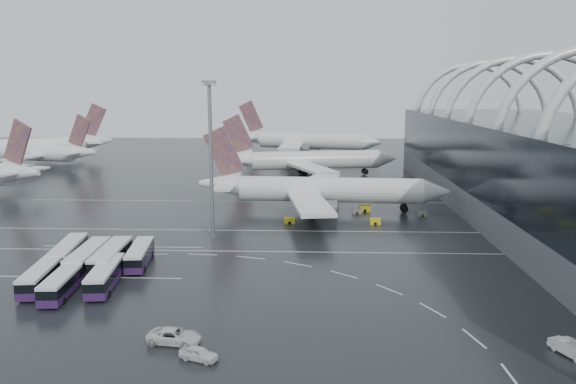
{
  "coord_description": "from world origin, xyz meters",
  "views": [
    {
      "loc": [
        8.39,
        -93.09,
        27.42
      ],
      "look_at": [
        4.3,
        15.45,
        7.0
      ],
      "focal_mm": 35.0,
      "sensor_mm": 36.0,
      "label": 1
    }
  ],
  "objects_px": {
    "airliner_gate_c": "(304,141)",
    "gse_cart_belly_d": "(422,214)",
    "van_curve_c": "(571,349)",
    "bus_row_far_c": "(105,276)",
    "bus_row_far_a": "(42,276)",
    "gse_cart_belly_a": "(375,221)",
    "jet_remote_mid": "(44,153)",
    "bus_row_near_c": "(111,257)",
    "airliner_gate_b": "(306,161)",
    "bus_row_near_d": "(140,254)",
    "bus_row_near_b": "(88,257)",
    "gse_cart_belly_e": "(365,208)",
    "gse_cart_belly_c": "(290,221)",
    "van_curve_b": "(199,354)",
    "bus_row_far_b": "(64,282)",
    "jet_remote_far": "(48,146)",
    "floodlight_mast": "(211,141)",
    "airliner_main": "(318,190)",
    "bus_row_near_a": "(68,252)",
    "van_curve_a": "(174,336)"
  },
  "relations": [
    {
      "from": "bus_row_near_b",
      "to": "floodlight_mast",
      "type": "distance_m",
      "value": 29.08
    },
    {
      "from": "van_curve_b",
      "to": "floodlight_mast",
      "type": "xyz_separation_m",
      "value": [
        -6.43,
        46.39,
        17.23
      ]
    },
    {
      "from": "bus_row_near_d",
      "to": "bus_row_far_b",
      "type": "bearing_deg",
      "value": 146.47
    },
    {
      "from": "airliner_gate_c",
      "to": "gse_cart_belly_e",
      "type": "bearing_deg",
      "value": -67.63
    },
    {
      "from": "van_curve_c",
      "to": "bus_row_far_c",
      "type": "bearing_deg",
      "value": 137.79
    },
    {
      "from": "bus_row_far_b",
      "to": "van_curve_c",
      "type": "distance_m",
      "value": 62.05
    },
    {
      "from": "airliner_gate_b",
      "to": "jet_remote_far",
      "type": "height_order",
      "value": "jet_remote_far"
    },
    {
      "from": "airliner_gate_b",
      "to": "van_curve_b",
      "type": "distance_m",
      "value": 120.49
    },
    {
      "from": "jet_remote_mid",
      "to": "bus_row_near_c",
      "type": "height_order",
      "value": "jet_remote_mid"
    },
    {
      "from": "bus_row_far_b",
      "to": "gse_cart_belly_d",
      "type": "relative_size",
      "value": 6.36
    },
    {
      "from": "airliner_main",
      "to": "jet_remote_mid",
      "type": "bearing_deg",
      "value": 148.18
    },
    {
      "from": "bus_row_near_a",
      "to": "gse_cart_belly_d",
      "type": "distance_m",
      "value": 71.45
    },
    {
      "from": "bus_row_far_b",
      "to": "airliner_gate_b",
      "type": "bearing_deg",
      "value": -21.6
    },
    {
      "from": "gse_cart_belly_c",
      "to": "bus_row_near_b",
      "type": "bearing_deg",
      "value": -134.52
    },
    {
      "from": "airliner_main",
      "to": "bus_row_far_a",
      "type": "relative_size",
      "value": 4.48
    },
    {
      "from": "gse_cart_belly_c",
      "to": "van_curve_c",
      "type": "bearing_deg",
      "value": -60.99
    },
    {
      "from": "bus_row_far_a",
      "to": "gse_cart_belly_a",
      "type": "xyz_separation_m",
      "value": [
        50.35,
        38.42,
        -1.07
      ]
    },
    {
      "from": "bus_row_near_c",
      "to": "gse_cart_belly_c",
      "type": "relative_size",
      "value": 6.3
    },
    {
      "from": "airliner_gate_c",
      "to": "bus_row_near_b",
      "type": "height_order",
      "value": "airliner_gate_c"
    },
    {
      "from": "bus_row_far_a",
      "to": "bus_row_near_c",
      "type": "bearing_deg",
      "value": -45.17
    },
    {
      "from": "jet_remote_far",
      "to": "gse_cart_belly_c",
      "type": "relative_size",
      "value": 20.73
    },
    {
      "from": "bus_row_far_b",
      "to": "bus_row_near_b",
      "type": "bearing_deg",
      "value": -0.24
    },
    {
      "from": "jet_remote_mid",
      "to": "gse_cart_belly_d",
      "type": "relative_size",
      "value": 21.9
    },
    {
      "from": "jet_remote_mid",
      "to": "bus_row_near_b",
      "type": "xyz_separation_m",
      "value": [
        57.96,
        -108.54,
        -2.95
      ]
    },
    {
      "from": "bus_row_near_d",
      "to": "bus_row_far_b",
      "type": "height_order",
      "value": "bus_row_far_b"
    },
    {
      "from": "bus_row_near_b",
      "to": "van_curve_c",
      "type": "xyz_separation_m",
      "value": [
        60.79,
        -25.86,
        -1.04
      ]
    },
    {
      "from": "van_curve_c",
      "to": "gse_cart_belly_a",
      "type": "bearing_deg",
      "value": 79.73
    },
    {
      "from": "bus_row_near_b",
      "to": "airliner_gate_c",
      "type": "bearing_deg",
      "value": -14.65
    },
    {
      "from": "gse_cart_belly_a",
      "to": "jet_remote_far",
      "type": "bearing_deg",
      "value": 139.28
    },
    {
      "from": "van_curve_b",
      "to": "floodlight_mast",
      "type": "relative_size",
      "value": 0.14
    },
    {
      "from": "airliner_gate_c",
      "to": "gse_cart_belly_d",
      "type": "bearing_deg",
      "value": -61.99
    },
    {
      "from": "gse_cart_belly_a",
      "to": "van_curve_c",
      "type": "bearing_deg",
      "value": -76.25
    },
    {
      "from": "bus_row_near_b",
      "to": "bus_row_near_d",
      "type": "distance_m",
      "value": 7.62
    },
    {
      "from": "jet_remote_far",
      "to": "bus_row_far_a",
      "type": "xyz_separation_m",
      "value": [
        61.5,
        -134.69,
        -3.83
      ]
    },
    {
      "from": "airliner_gate_b",
      "to": "bus_row_near_d",
      "type": "height_order",
      "value": "airliner_gate_b"
    },
    {
      "from": "airliner_main",
      "to": "floodlight_mast",
      "type": "relative_size",
      "value": 1.96
    },
    {
      "from": "jet_remote_far",
      "to": "bus_row_far_c",
      "type": "xyz_separation_m",
      "value": [
        70.21,
        -134.18,
        -3.8
      ]
    },
    {
      "from": "gse_cart_belly_a",
      "to": "bus_row_far_b",
      "type": "bearing_deg",
      "value": -138.79
    },
    {
      "from": "bus_row_far_c",
      "to": "gse_cart_belly_c",
      "type": "relative_size",
      "value": 5.8
    },
    {
      "from": "bus_row_far_b",
      "to": "van_curve_c",
      "type": "bearing_deg",
      "value": -108.69
    },
    {
      "from": "bus_row_near_b",
      "to": "airliner_gate_b",
      "type": "bearing_deg",
      "value": -22.38
    },
    {
      "from": "gse_cart_belly_a",
      "to": "van_curve_b",
      "type": "bearing_deg",
      "value": -112.83
    },
    {
      "from": "bus_row_far_a",
      "to": "bus_row_far_c",
      "type": "relative_size",
      "value": 0.98
    },
    {
      "from": "van_curve_b",
      "to": "bus_row_far_b",
      "type": "bearing_deg",
      "value": 69.97
    },
    {
      "from": "jet_remote_far",
      "to": "gse_cart_belly_e",
      "type": "bearing_deg",
      "value": 113.4
    },
    {
      "from": "bus_row_far_c",
      "to": "gse_cart_belly_e",
      "type": "xyz_separation_m",
      "value": [
        40.68,
        49.75,
        -1.0
      ]
    },
    {
      "from": "airliner_gate_b",
      "to": "bus_row_far_b",
      "type": "distance_m",
      "value": 107.05
    },
    {
      "from": "airliner_gate_c",
      "to": "gse_cart_belly_c",
      "type": "distance_m",
      "value": 118.65
    },
    {
      "from": "bus_row_far_b",
      "to": "van_curve_a",
      "type": "height_order",
      "value": "bus_row_far_b"
    },
    {
      "from": "bus_row_far_a",
      "to": "van_curve_b",
      "type": "relative_size",
      "value": 3.04
    }
  ]
}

